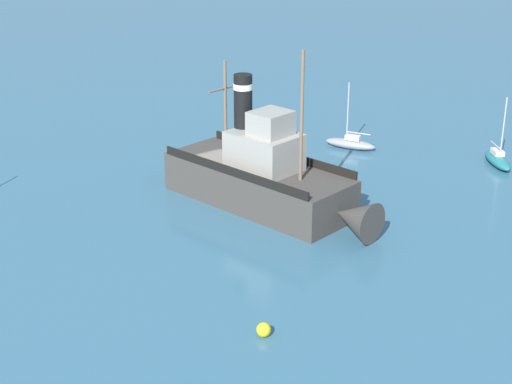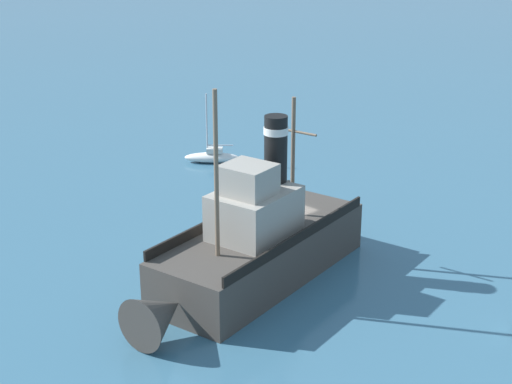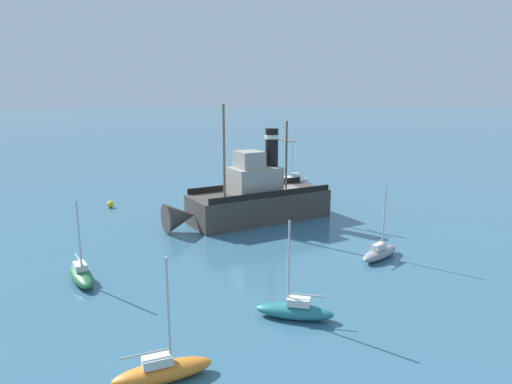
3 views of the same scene
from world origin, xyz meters
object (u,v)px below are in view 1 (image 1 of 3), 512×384
Objects in this scene: sailboat_grey at (351,143)px; mooring_buoy at (264,330)px; old_tugboat at (265,178)px; sailboat_teal at (498,159)px.

sailboat_grey is 7.58× the size of mooring_buoy.
old_tugboat reaches higher than sailboat_grey.
old_tugboat is 17.69m from sailboat_teal.
sailboat_teal reaches higher than mooring_buoy.
sailboat_teal is at bearing -164.42° from mooring_buoy.
sailboat_grey is (5.57, -8.75, 0.00)m from sailboat_teal.
sailboat_teal is at bearing 166.77° from old_tugboat.
sailboat_grey is (-11.60, -4.71, -1.40)m from old_tugboat.
old_tugboat is 3.01× the size of sailboat_teal.
sailboat_grey is at bearing -57.53° from sailboat_teal.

